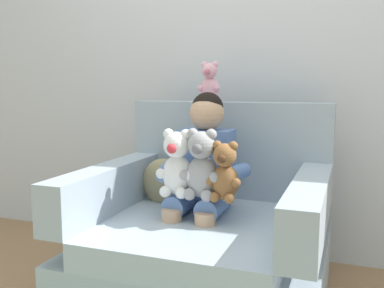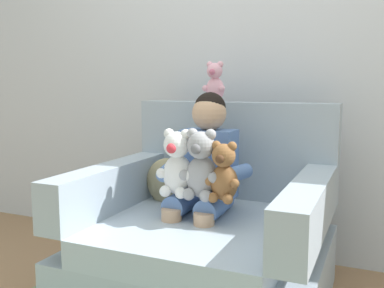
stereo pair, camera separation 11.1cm
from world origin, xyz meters
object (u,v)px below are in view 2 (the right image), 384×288
(plush_white, at_px, (177,165))
(plush_pink_on_backrest, at_px, (215,83))
(seated_child, at_px, (204,169))
(armchair, at_px, (208,240))
(throw_pillow, at_px, (168,182))
(plush_brown, at_px, (224,173))
(plush_grey, at_px, (201,166))

(plush_white, bearing_deg, plush_pink_on_backrest, 102.55)
(seated_child, bearing_deg, armchair, -43.03)
(plush_white, distance_m, throw_pillow, 0.35)
(throw_pillow, bearing_deg, seated_child, -22.41)
(throw_pillow, bearing_deg, armchair, -27.37)
(plush_brown, relative_size, plush_grey, 0.84)
(armchair, height_order, plush_white, armchair)
(plush_grey, height_order, plush_pink_on_backrest, plush_pink_on_backrest)
(plush_brown, xyz_separation_m, plush_pink_on_backrest, (-0.24, 0.51, 0.39))
(armchair, relative_size, seated_child, 1.33)
(armchair, distance_m, throw_pillow, 0.39)
(armchair, xyz_separation_m, plush_brown, (0.12, -0.12, 0.36))
(seated_child, relative_size, plush_brown, 3.10)
(plush_brown, bearing_deg, throw_pillow, 131.87)
(plush_grey, distance_m, throw_pillow, 0.43)
(armchair, relative_size, plush_white, 3.55)
(plush_white, relative_size, throw_pillow, 1.19)
(plush_grey, distance_m, plush_pink_on_backrest, 0.64)
(throw_pillow, bearing_deg, plush_pink_on_backrest, 54.78)
(armchair, distance_m, plush_brown, 0.39)
(plush_brown, bearing_deg, plush_grey, 162.66)
(plush_pink_on_backrest, bearing_deg, plush_grey, -91.21)
(armchair, bearing_deg, plush_brown, -44.77)
(throw_pillow, bearing_deg, plush_brown, -33.23)
(armchair, xyz_separation_m, seated_child, (-0.04, 0.05, 0.34))
(seated_child, distance_m, plush_brown, 0.23)
(armchair, xyz_separation_m, plush_pink_on_backrest, (-0.12, 0.39, 0.75))
(plush_brown, bearing_deg, plush_white, 162.37)
(plush_brown, distance_m, plush_grey, 0.11)
(seated_child, height_order, plush_white, seated_child)
(armchair, xyz_separation_m, plush_grey, (0.01, -0.11, 0.38))
(seated_child, distance_m, plush_white, 0.17)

